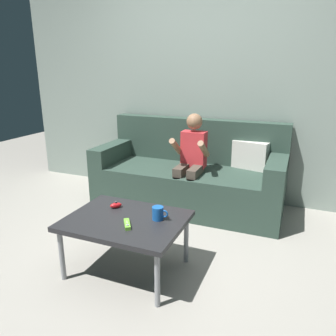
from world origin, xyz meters
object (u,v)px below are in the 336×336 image
person_seated_on_couch (191,158)px  nunchuk_red (116,205)px  couch (190,177)px  coffee_table (126,223)px  game_remote_lime_near_edge (127,224)px  coffee_mug (158,213)px

person_seated_on_couch → nunchuk_red: bearing=-103.9°
couch → nunchuk_red: 1.24m
couch → person_seated_on_couch: bearing=-70.8°
couch → nunchuk_red: (-0.19, -1.22, 0.12)m
person_seated_on_couch → coffee_table: person_seated_on_couch is taller
person_seated_on_couch → coffee_table: bearing=-94.7°
couch → nunchuk_red: size_ratio=20.79×
game_remote_lime_near_edge → nunchuk_red: size_ratio=1.44×
couch → nunchuk_red: couch is taller
person_seated_on_couch → game_remote_lime_near_edge: size_ratio=7.44×
person_seated_on_couch → game_remote_lime_near_edge: bearing=-91.2°
game_remote_lime_near_edge → nunchuk_red: nunchuk_red is taller
coffee_mug → person_seated_on_couch: bearing=96.6°
coffee_table → person_seated_on_couch: bearing=85.3°
person_seated_on_couch → coffee_mug: bearing=-83.4°
game_remote_lime_near_edge → coffee_table: bearing=125.0°
couch → game_remote_lime_near_edge: 1.45m
coffee_mug → coffee_table: bearing=-162.4°
game_remote_lime_near_edge → coffee_mug: bearing=47.4°
person_seated_on_couch → nunchuk_red: person_seated_on_couch is taller
couch → nunchuk_red: bearing=-98.8°
coffee_table → nunchuk_red: (-0.16, 0.13, 0.06)m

